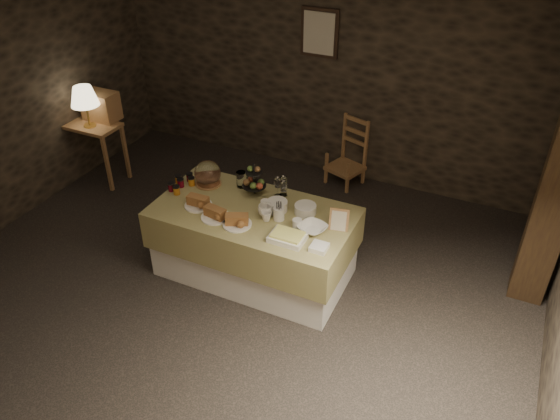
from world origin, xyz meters
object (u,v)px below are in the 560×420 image
at_px(console_table, 92,133).
at_px(chair, 347,155).
at_px(wine_rack, 101,106).
at_px(buffet_table, 254,238).
at_px(table_lamp, 84,97).
at_px(fruit_stand, 254,182).

distance_m(console_table, chair, 3.11).
bearing_deg(wine_rack, buffet_table, -20.80).
height_order(buffet_table, table_lamp, table_lamp).
relative_size(console_table, table_lamp, 1.53).
height_order(console_table, table_lamp, table_lamp).
xyz_separation_m(wine_rack, chair, (2.78, 1.08, -0.55)).
distance_m(console_table, table_lamp, 0.50).
bearing_deg(chair, wine_rack, -139.60).
bearing_deg(buffet_table, console_table, 163.11).
xyz_separation_m(console_table, fruit_stand, (2.48, -0.52, 0.24)).
relative_size(buffet_table, fruit_stand, 5.66).
height_order(buffet_table, console_table, console_table).
bearing_deg(buffet_table, fruit_stand, 114.83).
height_order(chair, fruit_stand, fruit_stand).
distance_m(table_lamp, chair, 3.16).
bearing_deg(wine_rack, chair, 21.20).
bearing_deg(console_table, fruit_stand, -11.82).
height_order(console_table, chair, chair).
height_order(wine_rack, chair, wine_rack).
bearing_deg(buffet_table, table_lamp, 163.83).
bearing_deg(fruit_stand, chair, 79.00).
xyz_separation_m(console_table, table_lamp, (0.05, -0.05, 0.50)).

